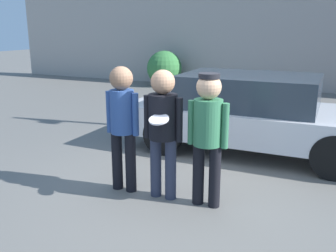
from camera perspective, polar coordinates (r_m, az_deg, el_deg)
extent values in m
plane|color=#66635E|center=(5.32, 1.38, -10.20)|extent=(56.00, 56.00, 0.00)
cube|color=#B2A89E|center=(14.41, 17.41, 13.76)|extent=(24.00, 0.18, 4.30)
cylinder|color=black|center=(5.37, -7.76, -5.22)|extent=(0.15, 0.15, 0.84)
cylinder|color=black|center=(5.26, -5.71, -5.59)|extent=(0.15, 0.15, 0.84)
cylinder|color=#2D4C8C|center=(5.11, -6.99, 2.18)|extent=(0.33, 0.33, 0.60)
cylinder|color=#2D4C8C|center=(5.23, -8.89, 2.14)|extent=(0.09, 0.09, 0.58)
cylinder|color=#2D4C8C|center=(5.02, -4.99, 1.74)|extent=(0.09, 0.09, 0.58)
sphere|color=#8C664C|center=(5.03, -7.15, 7.25)|extent=(0.32, 0.32, 0.32)
cylinder|color=#2D3347|center=(5.10, -1.87, -6.25)|extent=(0.15, 0.15, 0.83)
cylinder|color=#2D3347|center=(5.01, 0.40, -6.63)|extent=(0.15, 0.15, 0.83)
cylinder|color=black|center=(4.84, -0.77, 1.43)|extent=(0.38, 0.38, 0.59)
cylinder|color=black|center=(4.95, -3.17, 1.44)|extent=(0.09, 0.09, 0.57)
cylinder|color=black|center=(4.76, 1.72, 0.92)|extent=(0.09, 0.09, 0.57)
sphere|color=tan|center=(4.76, -0.79, 6.72)|extent=(0.31, 0.31, 0.31)
cylinder|color=silver|center=(4.58, -1.40, 1.01)|extent=(0.25, 0.25, 0.10)
cylinder|color=black|center=(4.90, 4.65, -7.29)|extent=(0.15, 0.15, 0.82)
cylinder|color=black|center=(4.83, 7.13, -7.67)|extent=(0.15, 0.15, 0.82)
cylinder|color=#33724C|center=(4.65, 6.11, 0.54)|extent=(0.36, 0.36, 0.58)
cylinder|color=#33724C|center=(4.72, 3.57, 0.56)|extent=(0.09, 0.09, 0.56)
cylinder|color=#33724C|center=(4.59, 8.70, -0.01)|extent=(0.09, 0.09, 0.56)
sphere|color=tan|center=(4.56, 6.26, 5.95)|extent=(0.31, 0.31, 0.31)
cylinder|color=black|center=(4.54, 6.31, 7.62)|extent=(0.26, 0.26, 0.06)
cube|color=silver|center=(7.07, 12.75, 0.73)|extent=(4.61, 1.90, 0.54)
cube|color=#28333D|center=(6.98, 12.27, 5.28)|extent=(2.40, 1.63, 0.58)
cylinder|color=black|center=(7.82, 24.25, -0.52)|extent=(0.71, 0.22, 0.71)
cylinder|color=black|center=(6.19, 24.02, -4.33)|extent=(0.71, 0.22, 0.71)
cylinder|color=black|center=(8.30, 4.22, 1.59)|extent=(0.71, 0.22, 0.71)
cylinder|color=black|center=(6.78, -0.77, -1.40)|extent=(0.71, 0.22, 0.71)
sphere|color=#387A3D|center=(14.87, -0.56, 8.78)|extent=(1.37, 1.37, 1.37)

